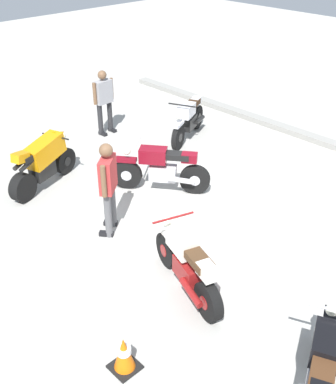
# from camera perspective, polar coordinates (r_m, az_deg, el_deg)

# --- Properties ---
(ground_plane) EXTENTS (40.00, 40.00, 0.00)m
(ground_plane) POSITION_cam_1_polar(r_m,az_deg,el_deg) (9.39, 3.90, -2.52)
(ground_plane) COLOR #ADAAA3
(curb_edge) EXTENTS (14.00, 0.30, 0.15)m
(curb_edge) POSITION_cam_1_polar(r_m,az_deg,el_deg) (12.75, 18.19, 5.77)
(curb_edge) COLOR gray
(curb_edge) RESTS_ON ground
(motorcycle_orange_sportbike) EXTENTS (0.91, 1.91, 1.14)m
(motorcycle_orange_sportbike) POSITION_cam_1_polar(r_m,az_deg,el_deg) (10.35, -14.76, 3.64)
(motorcycle_orange_sportbike) COLOR black
(motorcycle_orange_sportbike) RESTS_ON ground
(motorcycle_maroon_cruiser) EXTENTS (1.73, 1.37, 1.09)m
(motorcycle_maroon_cruiser) POSITION_cam_1_polar(r_m,az_deg,el_deg) (9.86, -0.84, 2.83)
(motorcycle_maroon_cruiser) COLOR black
(motorcycle_maroon_cruiser) RESTS_ON ground
(motorcycle_cream_vintage) EXTENTS (1.90, 0.92, 1.07)m
(motorcycle_cream_vintage) POSITION_cam_1_polar(r_m,az_deg,el_deg) (7.33, 2.32, -8.71)
(motorcycle_cream_vintage) COLOR black
(motorcycle_cream_vintage) RESTS_ON ground
(motorcycle_black_cruiser) EXTENTS (1.01, 1.96, 1.09)m
(motorcycle_black_cruiser) POSITION_cam_1_polar(r_m,az_deg,el_deg) (6.16, 17.84, -19.99)
(motorcycle_black_cruiser) COLOR black
(motorcycle_black_cruiser) RESTS_ON ground
(motorcycle_silver_cruiser) EXTENTS (1.01, 1.95, 1.09)m
(motorcycle_silver_cruiser) POSITION_cam_1_polar(r_m,az_deg,el_deg) (12.32, 2.47, 8.73)
(motorcycle_silver_cruiser) COLOR black
(motorcycle_silver_cruiser) RESTS_ON ground
(person_in_gray_shirt) EXTENTS (0.32, 0.65, 1.68)m
(person_in_gray_shirt) POSITION_cam_1_polar(r_m,az_deg,el_deg) (12.59, -7.73, 11.11)
(person_in_gray_shirt) COLOR #262628
(person_in_gray_shirt) RESTS_ON ground
(person_in_red_shirt) EXTENTS (0.54, 0.58, 1.77)m
(person_in_red_shirt) POSITION_cam_1_polar(r_m,az_deg,el_deg) (8.39, -7.21, 1.14)
(person_in_red_shirt) COLOR #59595B
(person_in_red_shirt) RESTS_ON ground
(traffic_cone) EXTENTS (0.36, 0.36, 0.53)m
(traffic_cone) POSITION_cam_1_polar(r_m,az_deg,el_deg) (6.43, -5.31, -18.82)
(traffic_cone) COLOR black
(traffic_cone) RESTS_ON ground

